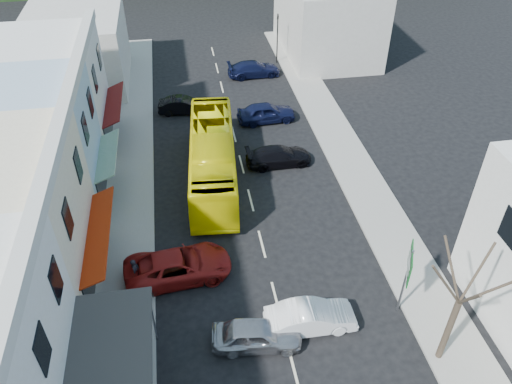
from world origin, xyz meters
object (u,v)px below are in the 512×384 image
object	(u,v)px
street_tree	(459,303)
direction_sign	(405,281)
car_red	(178,267)
car_white	(311,318)
traffic_signal	(277,39)
bus	(213,159)
pedestrian_left	(136,271)
car_silver	(257,334)

from	to	relation	value
street_tree	direction_sign	bearing A→B (deg)	104.33
car_red	car_white	bearing A→B (deg)	-130.99
street_tree	traffic_signal	bearing A→B (deg)	91.29
car_white	traffic_signal	size ratio (longest dim) A/B	0.94
bus	car_white	size ratio (longest dim) A/B	2.64
pedestrian_left	street_tree	distance (m)	15.25
bus	car_red	world-z (taller)	bus
pedestrian_left	street_tree	size ratio (longest dim) A/B	0.22
pedestrian_left	traffic_signal	size ratio (longest dim) A/B	0.36
bus	car_white	bearing A→B (deg)	-70.62
car_silver	traffic_signal	bearing A→B (deg)	-5.93
car_red	street_tree	bearing A→B (deg)	-126.73
car_white	pedestrian_left	bearing A→B (deg)	63.70
car_white	car_red	bearing A→B (deg)	54.83
pedestrian_left	direction_sign	size ratio (longest dim) A/B	0.42
bus	direction_sign	distance (m)	14.67
bus	car_white	distance (m)	13.14
street_tree	traffic_signal	size ratio (longest dim) A/B	1.64
car_red	street_tree	distance (m)	13.56
car_red	direction_sign	bearing A→B (deg)	-116.07
traffic_signal	street_tree	bearing A→B (deg)	112.22
car_silver	car_white	size ratio (longest dim) A/B	1.00
pedestrian_left	direction_sign	world-z (taller)	direction_sign
direction_sign	car_silver	bearing A→B (deg)	-148.88
car_silver	direction_sign	distance (m)	7.36
car_white	car_red	xyz separation A→B (m)	(-5.98, 4.29, 0.00)
car_red	traffic_signal	bearing A→B (deg)	-27.34
direction_sign	street_tree	bearing A→B (deg)	-50.93
car_red	direction_sign	distance (m)	11.33
bus	traffic_signal	world-z (taller)	traffic_signal
bus	pedestrian_left	size ratio (longest dim) A/B	6.82
traffic_signal	direction_sign	bearing A→B (deg)	110.93
car_white	direction_sign	distance (m)	4.75
bus	street_tree	xyz separation A→B (m)	(8.58, -15.28, 2.27)
street_tree	traffic_signal	distance (m)	32.91
traffic_signal	car_silver	bearing A→B (deg)	97.77
car_white	direction_sign	size ratio (longest dim) A/B	1.09
street_tree	car_silver	bearing A→B (deg)	165.29
car_silver	car_red	xyz separation A→B (m)	(-3.32, 4.80, 0.00)
pedestrian_left	car_red	bearing A→B (deg)	-72.66
bus	car_red	bearing A→B (deg)	-102.87
car_silver	street_tree	xyz separation A→B (m)	(7.94, -2.08, 3.12)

